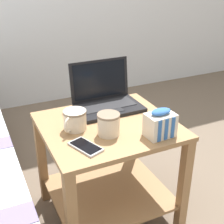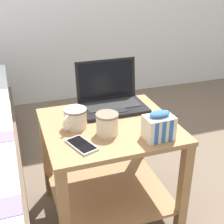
{
  "view_description": "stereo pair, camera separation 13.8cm",
  "coord_description": "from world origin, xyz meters",
  "px_view_note": "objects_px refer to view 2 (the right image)",
  "views": [
    {
      "loc": [
        -0.53,
        -1.17,
        1.21
      ],
      "look_at": [
        0.0,
        -0.04,
        0.61
      ],
      "focal_mm": 50.0,
      "sensor_mm": 36.0,
      "label": 1
    },
    {
      "loc": [
        -0.4,
        -1.22,
        1.21
      ],
      "look_at": [
        0.0,
        -0.04,
        0.61
      ],
      "focal_mm": 50.0,
      "sensor_mm": 36.0,
      "label": 2
    }
  ],
  "objects_px": {
    "snack_bag": "(159,126)",
    "cell_phone": "(81,145)",
    "mug_front_left": "(75,117)",
    "mug_front_right": "(107,123)",
    "laptop": "(111,98)"
  },
  "relations": [
    {
      "from": "mug_front_left",
      "to": "cell_phone",
      "type": "relative_size",
      "value": 0.77
    },
    {
      "from": "mug_front_left",
      "to": "cell_phone",
      "type": "xyz_separation_m",
      "value": [
        -0.01,
        -0.17,
        -0.05
      ]
    },
    {
      "from": "mug_front_left",
      "to": "snack_bag",
      "type": "height_order",
      "value": "snack_bag"
    },
    {
      "from": "mug_front_left",
      "to": "cell_phone",
      "type": "distance_m",
      "value": 0.18
    },
    {
      "from": "snack_bag",
      "to": "cell_phone",
      "type": "xyz_separation_m",
      "value": [
        -0.33,
        0.04,
        -0.05
      ]
    },
    {
      "from": "mug_front_left",
      "to": "mug_front_right",
      "type": "height_order",
      "value": "mug_front_right"
    },
    {
      "from": "laptop",
      "to": "cell_phone",
      "type": "height_order",
      "value": "laptop"
    },
    {
      "from": "mug_front_left",
      "to": "snack_bag",
      "type": "xyz_separation_m",
      "value": [
        0.31,
        -0.21,
        0.01
      ]
    },
    {
      "from": "mug_front_left",
      "to": "laptop",
      "type": "bearing_deg",
      "value": 35.66
    },
    {
      "from": "mug_front_left",
      "to": "mug_front_right",
      "type": "distance_m",
      "value": 0.16
    },
    {
      "from": "laptop",
      "to": "mug_front_right",
      "type": "height_order",
      "value": "laptop"
    },
    {
      "from": "laptop",
      "to": "mug_front_left",
      "type": "distance_m",
      "value": 0.28
    },
    {
      "from": "mug_front_left",
      "to": "cell_phone",
      "type": "bearing_deg",
      "value": -94.84
    },
    {
      "from": "mug_front_right",
      "to": "snack_bag",
      "type": "distance_m",
      "value": 0.22
    },
    {
      "from": "mug_front_left",
      "to": "mug_front_right",
      "type": "relative_size",
      "value": 0.92
    }
  ]
}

